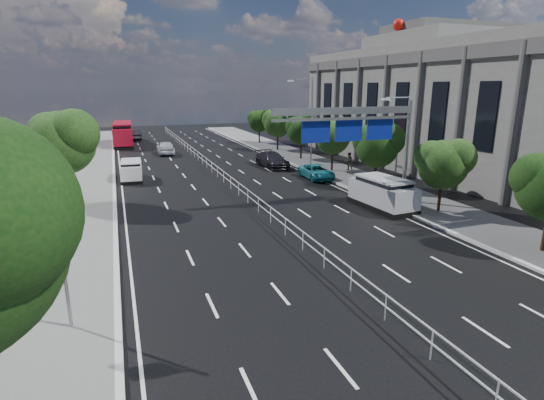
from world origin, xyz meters
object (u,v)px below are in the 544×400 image
near_car_dark (134,135)px  red_bus (123,133)px  parked_car_teal (316,172)px  near_car_silver (166,148)px  overhead_gantry (360,126)px  parked_car_dark (272,160)px  white_minivan (131,170)px  silver_minivan (383,193)px  pedestrian_b (349,161)px  toilet_sign (46,252)px  pedestrian_a (385,185)px

near_car_dark → red_bus: bearing=68.3°
red_bus → parked_car_teal: 34.00m
red_bus → near_car_silver: bearing=-64.5°
overhead_gantry → parked_car_dark: bearing=90.9°
white_minivan → parked_car_teal: bearing=-14.6°
white_minivan → red_bus: red_bus is taller
red_bus → silver_minivan: (15.80, -40.36, -0.62)m
parked_car_dark → pedestrian_b: 7.83m
pedestrian_b → overhead_gantry: bearing=66.9°
overhead_gantry → toilet_sign: bearing=-150.4°
overhead_gantry → white_minivan: size_ratio=2.43×
white_minivan → pedestrian_a: (17.47, -13.18, 0.15)m
pedestrian_a → parked_car_teal: bearing=-122.9°
white_minivan → parked_car_teal: white_minivan is taller
toilet_sign → overhead_gantry: bearing=29.6°
pedestrian_b → near_car_silver: bearing=-42.8°
overhead_gantry → pedestrian_a: 5.79m
toilet_sign → silver_minivan: 21.43m
toilet_sign → overhead_gantry: size_ratio=0.42×
silver_minivan → parked_car_dark: size_ratio=1.00×
near_car_silver → near_car_dark: size_ratio=1.03×
pedestrian_a → silver_minivan: bearing=7.6°
red_bus → pedestrian_a: bearing=-63.2°
pedestrian_a → pedestrian_b: pedestrian_a is taller
red_bus → pedestrian_b: bearing=-51.7°
parked_car_teal → near_car_dark: bearing=112.6°
pedestrian_a → parked_car_dark: bearing=-121.6°
toilet_sign → near_car_dark: bearing=84.7°
red_bus → silver_minivan: red_bus is taller
overhead_gantry → silver_minivan: bearing=-28.4°
silver_minivan → toilet_sign: bearing=-158.7°
parked_car_teal → pedestrian_b: (4.58, 2.20, 0.36)m
overhead_gantry → silver_minivan: 4.88m
near_car_silver → pedestrian_b: pedestrian_b is taller
overhead_gantry → red_bus: (-14.24, 39.51, -3.93)m
silver_minivan → white_minivan: bearing=131.4°
silver_minivan → parked_car_teal: bearing=85.7°
overhead_gantry → pedestrian_a: overhead_gantry is taller
overhead_gantry → silver_minivan: overhead_gantry is taller
near_car_silver → parked_car_teal: (11.17, -19.40, -0.19)m
white_minivan → parked_car_dark: white_minivan is taller
white_minivan → red_bus: size_ratio=0.39×
near_car_dark → parked_car_dark: near_car_dark is taller
overhead_gantry → pedestrian_a: bearing=22.9°
toilet_sign → pedestrian_a: 23.95m
toilet_sign → near_car_silver: (8.08, 38.88, -2.12)m
silver_minivan → parked_car_teal: size_ratio=1.17×
red_bus → toilet_sign: bearing=-91.9°
near_car_silver → white_minivan: bearing=73.4°
toilet_sign → near_car_silver: bearing=78.3°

